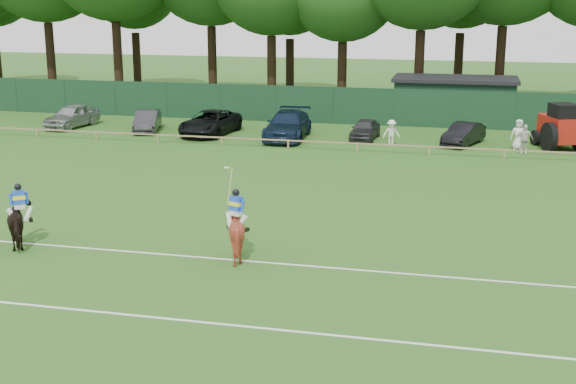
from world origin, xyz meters
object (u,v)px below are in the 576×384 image
(estate_black, at_px, (464,134))
(spectator_mid, at_px, (524,139))
(utility_shed, at_px, (454,99))
(sedan_grey, at_px, (147,121))
(horse_dark, at_px, (21,222))
(spectator_left, at_px, (391,133))
(tractor, at_px, (560,127))
(spectator_right, at_px, (519,135))
(sedan_navy, at_px, (288,125))
(sedan_silver, at_px, (72,116))
(hatch_grey, at_px, (365,129))
(suv_black, at_px, (210,123))
(horse_chestnut, at_px, (237,231))

(estate_black, distance_m, spectator_mid, 3.82)
(estate_black, distance_m, utility_shed, 8.69)
(sedan_grey, xyz_separation_m, spectator_mid, (23.21, -2.00, 0.16))
(horse_dark, relative_size, spectator_left, 1.32)
(estate_black, height_order, tractor, tractor)
(spectator_left, bearing_deg, spectator_right, -11.50)
(sedan_navy, xyz_separation_m, spectator_mid, (13.79, -1.53, -0.01))
(sedan_silver, relative_size, spectator_left, 2.89)
(utility_shed, bearing_deg, spectator_left, -108.32)
(spectator_right, bearing_deg, hatch_grey, -176.02)
(spectator_right, xyz_separation_m, tractor, (2.30, 0.85, 0.36))
(sedan_silver, distance_m, suv_black, 9.82)
(horse_chestnut, distance_m, estate_black, 23.20)
(spectator_left, bearing_deg, sedan_silver, 160.06)
(horse_dark, bearing_deg, horse_chestnut, 148.13)
(sedan_silver, relative_size, estate_black, 1.15)
(spectator_mid, bearing_deg, hatch_grey, 163.26)
(horse_chestnut, bearing_deg, spectator_left, -74.42)
(sedan_silver, height_order, estate_black, sedan_silver)
(sedan_grey, distance_m, sedan_navy, 9.43)
(horse_chestnut, relative_size, estate_black, 0.48)
(sedan_silver, height_order, spectator_right, spectator_right)
(utility_shed, bearing_deg, spectator_mid, -68.95)
(suv_black, distance_m, spectator_right, 18.62)
(sedan_grey, distance_m, spectator_left, 15.90)
(horse_dark, bearing_deg, spectator_left, -153.16)
(suv_black, bearing_deg, spectator_mid, 0.37)
(sedan_navy, xyz_separation_m, utility_shed, (9.73, 9.03, 0.71))
(hatch_grey, xyz_separation_m, spectator_right, (8.90, -1.30, 0.26))
(suv_black, bearing_deg, hatch_grey, 9.21)
(estate_black, bearing_deg, hatch_grey, -163.09)
(sedan_navy, relative_size, spectator_mid, 3.47)
(sedan_navy, distance_m, tractor, 15.85)
(tractor, bearing_deg, horse_dark, -152.55)
(sedan_grey, height_order, utility_shed, utility_shed)
(horse_chestnut, relative_size, sedan_navy, 0.33)
(suv_black, xyz_separation_m, spectator_right, (18.61, -0.69, 0.13))
(estate_black, relative_size, tractor, 1.06)
(horse_dark, xyz_separation_m, hatch_grey, (9.05, 23.04, -0.24))
(sedan_silver, height_order, utility_shed, utility_shed)
(hatch_grey, bearing_deg, horse_dark, -108.03)
(sedan_silver, relative_size, spectator_right, 2.54)
(horse_dark, xyz_separation_m, tractor, (20.25, 22.59, 0.38))
(horse_chestnut, height_order, suv_black, horse_chestnut)
(spectator_mid, height_order, spectator_right, spectator_right)
(sedan_grey, bearing_deg, tractor, -16.43)
(horse_chestnut, bearing_deg, tractor, -95.52)
(horse_dark, bearing_deg, suv_black, -124.49)
(horse_chestnut, bearing_deg, hatch_grey, -69.26)
(sedan_silver, bearing_deg, horse_chestnut, -42.73)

